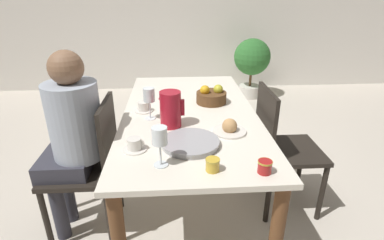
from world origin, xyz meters
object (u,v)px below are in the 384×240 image
object	(u,v)px
red_pitcher	(171,109)
fruit_bowl	(211,96)
wine_glass_water	(149,96)
jam_jar_red	(213,164)
potted_plant	(252,61)
teacup_near_person	(134,145)
wine_glass_juice	(160,138)
teacup_across	(143,107)
bread_plate	(229,128)
jam_jar_amber	(265,166)
person_seated	(71,132)
chair_opposite	(281,146)
serving_tray	(190,143)
chair_person_side	(91,164)

from	to	relation	value
red_pitcher	fruit_bowl	world-z (taller)	red_pitcher
wine_glass_water	fruit_bowl	bearing A→B (deg)	31.70
jam_jar_red	fruit_bowl	bearing A→B (deg)	83.36
potted_plant	wine_glass_water	bearing A→B (deg)	-117.88
teacup_near_person	fruit_bowl	xyz separation A→B (m)	(0.48, 0.66, 0.02)
red_pitcher	wine_glass_juice	xyz separation A→B (m)	(-0.05, -0.43, 0.03)
teacup_across	bread_plate	size ratio (longest dim) A/B	0.64
jam_jar_amber	jam_jar_red	xyz separation A→B (m)	(-0.23, 0.03, 0.00)
red_pitcher	potted_plant	xyz separation A→B (m)	(1.14, 2.53, -0.31)
person_seated	jam_jar_red	bearing A→B (deg)	-121.69
chair_opposite	fruit_bowl	xyz separation A→B (m)	(-0.46, 0.24, 0.29)
chair_opposite	fruit_bowl	size ratio (longest dim) A/B	4.17
chair_opposite	wine_glass_juice	size ratio (longest dim) A/B	4.56
jam_jar_amber	potted_plant	bearing A→B (deg)	76.67
person_seated	wine_glass_water	size ratio (longest dim) A/B	5.91
serving_tray	fruit_bowl	xyz separation A→B (m)	(0.19, 0.63, 0.03)
chair_person_side	chair_opposite	distance (m)	1.27
wine_glass_juice	potted_plant	world-z (taller)	wine_glass_juice
chair_opposite	teacup_near_person	size ratio (longest dim) A/B	7.22
fruit_bowl	potted_plant	xyz separation A→B (m)	(0.85, 2.15, -0.25)
red_pitcher	teacup_across	xyz separation A→B (m)	(-0.18, 0.25, -0.08)
wine_glass_juice	potted_plant	size ratio (longest dim) A/B	0.23
wine_glass_juice	teacup_near_person	bearing A→B (deg)	132.06
person_seated	jam_jar_amber	distance (m)	1.13
jam_jar_amber	potted_plant	world-z (taller)	potted_plant
chair_opposite	red_pitcher	distance (m)	0.84
person_seated	potted_plant	distance (m)	3.08
potted_plant	chair_opposite	bearing A→B (deg)	-99.25
jam_jar_red	person_seated	bearing A→B (deg)	148.31
red_pitcher	teacup_near_person	bearing A→B (deg)	-123.65
chair_opposite	jam_jar_amber	distance (m)	0.79
fruit_bowl	teacup_across	bearing A→B (deg)	-164.50
jam_jar_red	wine_glass_water	bearing A→B (deg)	117.69
red_pitcher	jam_jar_red	size ratio (longest dim) A/B	3.26
wine_glass_juice	bread_plate	xyz separation A→B (m)	(0.38, 0.32, -0.12)
wine_glass_water	potted_plant	distance (m)	2.75
wine_glass_juice	serving_tray	size ratio (longest dim) A/B	0.64
wine_glass_water	jam_jar_red	distance (m)	0.70
wine_glass_water	serving_tray	world-z (taller)	wine_glass_water
teacup_near_person	serving_tray	bearing A→B (deg)	6.02
jam_jar_amber	teacup_near_person	bearing A→B (deg)	158.04
teacup_near_person	potted_plant	world-z (taller)	potted_plant
person_seated	wine_glass_water	xyz separation A→B (m)	(0.46, 0.13, 0.17)
wine_glass_water	potted_plant	bearing A→B (deg)	62.12
wine_glass_water	fruit_bowl	size ratio (longest dim) A/B	0.94
teacup_across	teacup_near_person	bearing A→B (deg)	-90.16
serving_tray	jam_jar_red	world-z (taller)	jam_jar_red
chair_opposite	jam_jar_red	xyz separation A→B (m)	(-0.56, -0.63, 0.28)
jam_jar_amber	jam_jar_red	world-z (taller)	same
bread_plate	serving_tray	bearing A→B (deg)	-148.93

